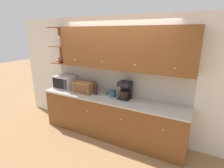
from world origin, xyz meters
The scene contains 12 objects.
ground_plane centered at (0.00, 0.00, 0.00)m, with size 24.00×24.00×0.00m, color #9E754C.
wall_back centered at (0.00, 0.03, 1.30)m, with size 5.64×0.06×2.60m.
counter_unit centered at (0.00, -0.29, 0.46)m, with size 3.26×0.62×0.92m.
backsplash_panel centered at (0.00, -0.01, 1.23)m, with size 3.24×0.01×0.62m.
upper_cabinets centered at (0.17, -0.18, 1.96)m, with size 3.24×0.38×0.84m.
microwave centered at (-1.30, -0.23, 1.08)m, with size 0.48×0.39×0.32m.
wine_glass centered at (-0.99, -0.22, 1.07)m, with size 0.08×0.08×0.22m.
bread_box centered at (-0.69, -0.29, 1.05)m, with size 0.44×0.29×0.26m.
wine_bottle centered at (-0.36, -0.29, 1.06)m, with size 0.07×0.07×0.32m.
mug centered at (-0.19, -0.18, 0.97)m, with size 0.11×0.09×0.09m.
storage_canister centered at (0.03, -0.21, 0.99)m, with size 0.14×0.14×0.13m.
coffee_maker centered at (0.30, -0.20, 1.11)m, with size 0.25×0.25×0.37m.
Camera 1 is at (1.67, -3.37, 2.27)m, focal length 28.00 mm.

